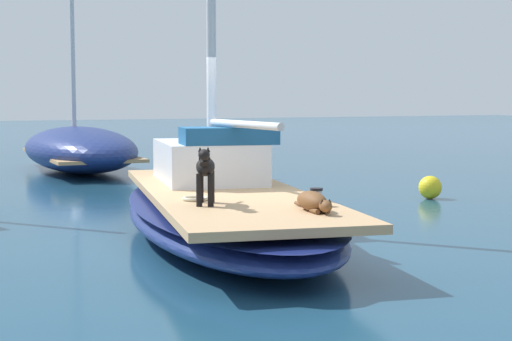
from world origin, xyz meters
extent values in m
plane|color=navy|center=(0.00, 0.00, 0.00)|extent=(120.00, 120.00, 0.00)
ellipsoid|color=navy|center=(0.00, 0.00, 0.28)|extent=(3.91, 7.56, 0.56)
ellipsoid|color=navy|center=(0.00, 0.00, 0.46)|extent=(3.93, 7.60, 0.08)
cube|color=tan|center=(0.00, 0.00, 0.61)|extent=(3.35, 6.90, 0.10)
cylinder|color=silver|center=(0.18, -0.22, 1.56)|extent=(0.10, 2.20, 0.10)
cube|color=silver|center=(0.24, 1.17, 0.96)|extent=(1.82, 2.44, 0.60)
cube|color=navy|center=(0.24, 0.40, 1.38)|extent=(1.44, 0.96, 0.24)
ellipsoid|color=black|center=(-0.78, -1.26, 1.11)|extent=(0.41, 0.56, 0.22)
cylinder|color=black|center=(-0.80, -1.45, 0.85)|extent=(0.07, 0.07, 0.38)
cylinder|color=black|center=(-0.92, -1.40, 0.85)|extent=(0.07, 0.07, 0.38)
cylinder|color=black|center=(-0.65, -1.12, 0.85)|extent=(0.07, 0.07, 0.38)
cylinder|color=black|center=(-0.77, -1.06, 0.85)|extent=(0.07, 0.07, 0.38)
cylinder|color=black|center=(-0.88, -1.47, 1.22)|extent=(0.18, 0.22, 0.19)
ellipsoid|color=black|center=(-0.93, -1.58, 1.27)|extent=(0.21, 0.25, 0.13)
cone|color=black|center=(-0.89, -1.60, 1.33)|extent=(0.05, 0.05, 0.06)
cone|color=black|center=(-0.97, -1.56, 1.33)|extent=(0.05, 0.05, 0.06)
torus|color=black|center=(-0.88, -1.47, 1.22)|extent=(0.17, 0.16, 0.10)
cylinder|color=black|center=(-0.63, -0.93, 1.14)|extent=(0.13, 0.22, 0.12)
ellipsoid|color=brown|center=(0.08, -2.26, 0.77)|extent=(0.33, 0.63, 0.22)
ellipsoid|color=brown|center=(0.04, -2.63, 0.76)|extent=(0.15, 0.21, 0.13)
cone|color=black|center=(0.09, -2.63, 0.82)|extent=(0.05, 0.05, 0.05)
cone|color=black|center=(0.00, -2.62, 0.82)|extent=(0.05, 0.05, 0.05)
cylinder|color=brown|center=(0.12, -2.48, 0.69)|extent=(0.08, 0.19, 0.06)
cylinder|color=brown|center=(0.00, -2.46, 0.69)|extent=(0.08, 0.19, 0.06)
cylinder|color=brown|center=(0.13, -1.87, 0.69)|extent=(0.06, 0.18, 0.04)
cylinder|color=#B7B7BC|center=(0.33, -1.93, 0.70)|extent=(0.16, 0.16, 0.08)
cylinder|color=#B7B7BC|center=(0.33, -1.93, 0.79)|extent=(0.13, 0.13, 0.10)
cylinder|color=black|center=(0.33, -1.93, 0.86)|extent=(0.15, 0.15, 0.03)
torus|color=beige|center=(-0.75, -0.86, 0.68)|extent=(0.32, 0.32, 0.04)
ellipsoid|color=navy|center=(0.49, 10.63, 0.59)|extent=(2.79, 6.34, 1.18)
cube|color=tan|center=(0.49, 10.63, 0.45)|extent=(2.25, 5.70, 0.08)
cube|color=silver|center=(0.51, 11.10, 0.75)|extent=(1.49, 1.92, 0.52)
cube|color=navy|center=(0.46, 9.53, 0.67)|extent=(1.36, 1.92, 0.36)
cylinder|color=silver|center=(0.51, 11.26, 3.44)|extent=(0.12, 0.12, 5.98)
sphere|color=yellow|center=(5.20, 2.17, 0.22)|extent=(0.44, 0.44, 0.44)
camera|label=1|loc=(-4.25, -9.82, 1.91)|focal=55.37mm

